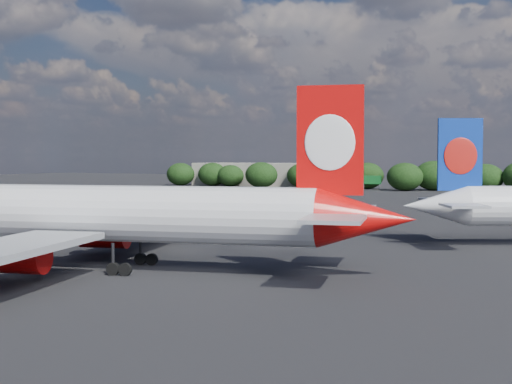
% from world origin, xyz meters
% --- Properties ---
extents(ground, '(500.00, 500.00, 0.00)m').
position_xyz_m(ground, '(0.00, 60.00, 0.00)').
color(ground, black).
rests_on(ground, ground).
extents(qantas_airliner, '(52.06, 49.73, 17.04)m').
position_xyz_m(qantas_airliner, '(0.03, 16.98, 5.19)').
color(qantas_airliner, silver).
rests_on(qantas_airliner, ground).
extents(terminal_building, '(42.00, 16.00, 8.00)m').
position_xyz_m(terminal_building, '(-65.00, 192.00, 4.00)').
color(terminal_building, gray).
rests_on(terminal_building, ground).
extents(highway_sign, '(6.00, 0.30, 4.50)m').
position_xyz_m(highway_sign, '(-18.00, 176.00, 3.13)').
color(highway_sign, '#125C22').
rests_on(highway_sign, ground).
extents(billboard_yellow, '(5.00, 0.30, 5.50)m').
position_xyz_m(billboard_yellow, '(12.00, 182.00, 3.87)').
color(billboard_yellow, '#F3AB15').
rests_on(billboard_yellow, ground).
extents(horizon_treeline, '(204.59, 16.54, 9.21)m').
position_xyz_m(horizon_treeline, '(-1.96, 180.33, 4.03)').
color(horizon_treeline, black).
rests_on(horizon_treeline, ground).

